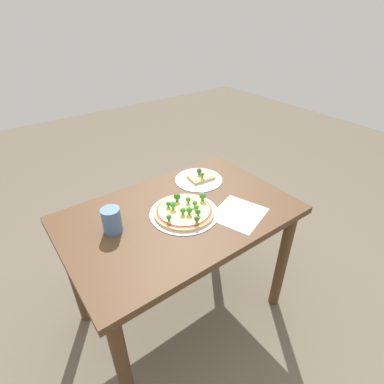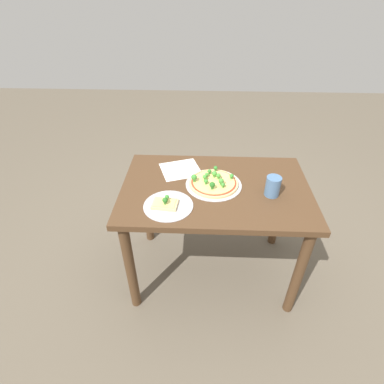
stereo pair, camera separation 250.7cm
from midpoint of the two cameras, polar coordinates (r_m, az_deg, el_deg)
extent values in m
plane|color=brown|center=(1.73, -12.64, -44.30)|extent=(8.00, 8.00, 0.00)
cube|color=#4C331E|center=(1.03, -19.32, -37.43)|extent=(1.11, 0.72, 0.04)
cylinder|color=#4C331E|center=(1.55, -45.06, -44.87)|extent=(0.06, 0.06, 0.71)
cylinder|color=#4C331E|center=(1.36, 15.75, -55.38)|extent=(0.06, 0.06, 0.71)
cylinder|color=#4C331E|center=(1.63, -30.98, -26.71)|extent=(0.06, 0.06, 0.71)
cylinder|color=#4C331E|center=(1.45, 10.87, -31.46)|extent=(0.06, 0.06, 0.71)
cylinder|color=#B7B7BC|center=(1.02, -19.92, -35.83)|extent=(0.33, 0.33, 0.00)
cylinder|color=#E5C17F|center=(1.01, -20.04, -35.66)|extent=(0.29, 0.29, 0.01)
cylinder|color=#B73823|center=(1.01, -20.16, -35.52)|extent=(0.27, 0.27, 0.00)
cylinder|color=#EACC75|center=(1.00, -20.20, -35.46)|extent=(0.25, 0.25, 0.00)
sphere|color=#479338|center=(0.98, -18.18, -33.80)|extent=(0.03, 0.03, 0.03)
cylinder|color=#51973E|center=(1.00, -17.94, -34.15)|extent=(0.01, 0.01, 0.01)
sphere|color=#337A2D|center=(1.01, -20.48, -30.70)|extent=(0.02, 0.02, 0.02)
cylinder|color=#3F8136|center=(1.03, -20.26, -31.05)|extent=(0.01, 0.01, 0.01)
sphere|color=#3D8933|center=(0.99, -24.31, -35.90)|extent=(0.02, 0.02, 0.02)
cylinder|color=#488E3A|center=(1.00, -24.02, -36.20)|extent=(0.01, 0.01, 0.01)
sphere|color=#337A2D|center=(1.01, -17.22, -29.25)|extent=(0.03, 0.03, 0.03)
cylinder|color=#3F8136|center=(1.03, -17.04, -29.63)|extent=(0.01, 0.01, 0.01)
sphere|color=#479338|center=(0.99, -19.41, -32.52)|extent=(0.03, 0.03, 0.03)
cylinder|color=#51973E|center=(1.01, -19.15, -32.93)|extent=(0.01, 0.01, 0.01)
sphere|color=#479338|center=(1.00, -23.65, -33.50)|extent=(0.03, 0.03, 0.03)
cylinder|color=#51973E|center=(1.02, -23.39, -33.84)|extent=(0.01, 0.01, 0.01)
sphere|color=#479338|center=(1.01, -22.21, -32.23)|extent=(0.02, 0.02, 0.02)
cylinder|color=#51973E|center=(1.02, -21.99, -32.54)|extent=(0.01, 0.01, 0.01)
sphere|color=#3D8933|center=(0.96, -12.80, -34.55)|extent=(0.03, 0.03, 0.03)
cylinder|color=#488E3A|center=(0.98, -12.65, -34.87)|extent=(0.01, 0.01, 0.01)
sphere|color=#479338|center=(0.96, -18.57, -37.24)|extent=(0.03, 0.03, 0.03)
cylinder|color=#51973E|center=(0.98, -18.28, -37.59)|extent=(0.01, 0.01, 0.01)
sphere|color=#286B23|center=(0.96, -23.27, -38.76)|extent=(0.03, 0.03, 0.03)
cylinder|color=#37742D|center=(0.98, -22.89, -39.11)|extent=(0.01, 0.01, 0.01)
sphere|color=#3D8933|center=(1.01, -28.03, -33.31)|extent=(0.03, 0.03, 0.03)
cylinder|color=#488E3A|center=(1.03, -27.62, -33.78)|extent=(0.02, 0.02, 0.02)
sphere|color=#3D8933|center=(0.96, -18.42, -38.98)|extent=(0.02, 0.02, 0.02)
cylinder|color=#488E3A|center=(0.97, -18.20, -39.22)|extent=(0.01, 0.01, 0.01)
cylinder|color=#B7B7BC|center=(1.09, -40.94, -41.08)|extent=(0.27, 0.27, 0.00)
cube|color=#E5C17F|center=(1.09, -42.10, -40.48)|extent=(0.14, 0.11, 0.02)
cube|color=#EACC75|center=(1.08, -42.38, -40.31)|extent=(0.12, 0.09, 0.00)
sphere|color=#3D8933|center=(1.06, -41.59, -39.17)|extent=(0.02, 0.02, 0.02)
cylinder|color=#488E3A|center=(1.07, -41.18, -39.44)|extent=(0.01, 0.01, 0.01)
sphere|color=#286B23|center=(1.06, -43.51, -40.52)|extent=(0.03, 0.03, 0.03)
cylinder|color=#37742D|center=(1.07, -42.97, -40.84)|extent=(0.01, 0.01, 0.01)
cylinder|color=#4C7099|center=(0.91, 3.37, -42.40)|extent=(0.08, 0.08, 0.12)
cube|color=white|center=(1.15, -27.88, -25.80)|extent=(0.30, 0.28, 0.00)
camera|label=1|loc=(1.25, 22.43, 30.87)|focal=28.00mm
camera|label=2|loc=(1.25, -157.57, -30.87)|focal=28.00mm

